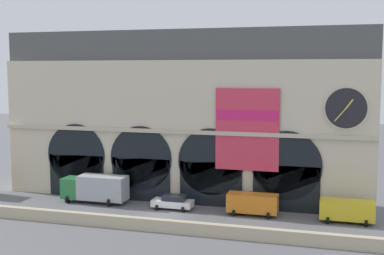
# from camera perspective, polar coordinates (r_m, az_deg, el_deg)

# --- Properties ---
(ground_plane) EXTENTS (200.00, 200.00, 0.00)m
(ground_plane) POSITION_cam_1_polar(r_m,az_deg,el_deg) (52.31, -3.60, -10.00)
(ground_plane) COLOR slate
(quay_parapet_wall) EXTENTS (90.00, 0.70, 1.17)m
(quay_parapet_wall) POSITION_cam_1_polar(r_m,az_deg,el_deg) (47.76, -5.59, -10.91)
(quay_parapet_wall) COLOR #BCAD8C
(quay_parapet_wall) RESTS_ON ground
(station_building) EXTENTS (42.53, 5.40, 19.41)m
(station_building) POSITION_cam_1_polar(r_m,az_deg,el_deg) (57.51, -1.16, 1.10)
(station_building) COLOR beige
(station_building) RESTS_ON ground
(box_truck_midwest) EXTENTS (7.50, 2.91, 3.12)m
(box_truck_midwest) POSITION_cam_1_polar(r_m,az_deg,el_deg) (57.77, -10.95, -6.77)
(box_truck_midwest) COLOR #2D7A42
(box_truck_midwest) RESTS_ON ground
(car_center) EXTENTS (4.40, 2.22, 1.55)m
(car_center) POSITION_cam_1_polar(r_m,az_deg,el_deg) (54.36, -2.18, -8.48)
(car_center) COLOR white
(car_center) RESTS_ON ground
(van_mideast) EXTENTS (5.20, 2.48, 2.20)m
(van_mideast) POSITION_cam_1_polar(r_m,az_deg,el_deg) (52.50, 6.92, -8.57)
(van_mideast) COLOR orange
(van_mideast) RESTS_ON ground
(van_east) EXTENTS (5.20, 2.48, 2.20)m
(van_east) POSITION_cam_1_polar(r_m,az_deg,el_deg) (51.95, 17.26, -8.98)
(van_east) COLOR gold
(van_east) RESTS_ON ground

